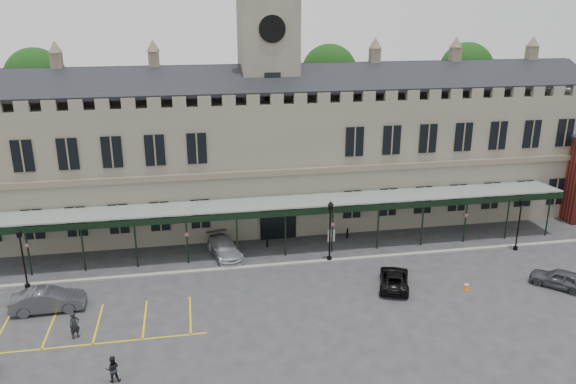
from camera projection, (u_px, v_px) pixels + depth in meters
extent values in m
plane|color=#2D2D30|center=(303.00, 297.00, 40.20)|extent=(140.00, 140.00, 0.00)
cube|color=#696658|center=(269.00, 159.00, 53.23)|extent=(60.00, 10.00, 12.00)
cube|color=brown|center=(278.00, 172.00, 48.33)|extent=(60.00, 0.35, 0.50)
cube|color=black|center=(272.00, 79.00, 48.42)|extent=(60.00, 4.77, 2.20)
cube|color=black|center=(264.00, 73.00, 53.09)|extent=(60.00, 4.77, 2.20)
cube|color=black|center=(278.00, 219.00, 49.77)|extent=(3.20, 0.18, 3.80)
cube|color=#696658|center=(269.00, 107.00, 51.64)|extent=(5.00, 5.00, 22.00)
cylinder|color=silver|center=(272.00, 29.00, 47.04)|extent=(2.20, 0.12, 2.20)
cylinder|color=black|center=(272.00, 29.00, 46.97)|extent=(2.30, 0.04, 2.30)
cube|color=black|center=(273.00, 89.00, 48.62)|extent=(1.40, 0.12, 2.80)
cube|color=#8C9E93|center=(282.00, 202.00, 47.30)|extent=(50.00, 4.00, 0.40)
cube|color=black|center=(286.00, 213.00, 45.51)|extent=(50.00, 0.18, 0.50)
cube|color=gray|center=(289.00, 264.00, 45.32)|extent=(60.00, 0.40, 0.12)
cylinder|color=#332314|center=(46.00, 147.00, 57.89)|extent=(0.70, 0.70, 12.00)
sphere|color=black|center=(36.00, 78.00, 55.67)|extent=(6.00, 6.00, 6.00)
cylinder|color=#332314|center=(328.00, 135.00, 62.99)|extent=(0.70, 0.70, 12.00)
sphere|color=black|center=(329.00, 72.00, 60.77)|extent=(6.00, 6.00, 6.00)
cylinder|color=#332314|center=(460.00, 130.00, 65.71)|extent=(0.70, 0.70, 12.00)
sphere|color=black|center=(466.00, 69.00, 63.49)|extent=(6.00, 6.00, 6.00)
cylinder|color=black|center=(28.00, 286.00, 41.46)|extent=(0.37, 0.37, 0.31)
cylinder|color=black|center=(24.00, 263.00, 40.85)|extent=(0.12, 0.12, 4.16)
cube|color=black|center=(19.00, 234.00, 40.14)|extent=(0.29, 0.29, 0.42)
cone|color=black|center=(18.00, 230.00, 40.03)|extent=(0.46, 0.46, 0.31)
cylinder|color=black|center=(329.00, 259.00, 45.93)|extent=(0.40, 0.40, 0.34)
cylinder|color=black|center=(330.00, 235.00, 45.28)|extent=(0.13, 0.13, 4.47)
cube|color=black|center=(331.00, 208.00, 44.52)|extent=(0.31, 0.31, 0.45)
cone|color=black|center=(331.00, 203.00, 44.39)|extent=(0.49, 0.49, 0.34)
cylinder|color=black|center=(515.00, 248.00, 47.96)|extent=(0.37, 0.37, 0.31)
cylinder|color=black|center=(518.00, 227.00, 47.36)|extent=(0.12, 0.12, 4.13)
cube|color=black|center=(522.00, 203.00, 46.65)|extent=(0.29, 0.29, 0.41)
cone|color=black|center=(522.00, 199.00, 46.54)|extent=(0.45, 0.45, 0.31)
cube|color=#F45F07|center=(466.00, 290.00, 41.24)|extent=(0.37, 0.37, 0.04)
cone|color=#F45F07|center=(466.00, 286.00, 41.14)|extent=(0.42, 0.42, 0.68)
cylinder|color=silver|center=(467.00, 285.00, 41.11)|extent=(0.28, 0.28, 0.10)
cylinder|color=black|center=(331.00, 239.00, 49.60)|extent=(0.06, 0.06, 0.47)
cube|color=silver|center=(331.00, 236.00, 49.50)|extent=(0.66, 0.06, 1.13)
cylinder|color=black|center=(267.00, 242.00, 48.43)|extent=(0.17, 0.17, 0.96)
cylinder|color=black|center=(347.00, 233.00, 50.27)|extent=(0.16, 0.16, 0.93)
imported|color=#3B3E43|center=(48.00, 300.00, 38.24)|extent=(4.93, 1.90, 1.60)
imported|color=#AAADB2|center=(225.00, 248.00, 46.55)|extent=(3.08, 5.31, 1.45)
imported|color=black|center=(394.00, 279.00, 41.58)|extent=(3.51, 4.95, 1.25)
imported|color=#3B3E43|center=(560.00, 279.00, 41.44)|extent=(4.07, 4.14, 1.41)
imported|color=black|center=(75.00, 325.00, 35.05)|extent=(0.78, 0.71, 1.78)
imported|color=black|center=(113.00, 369.00, 31.02)|extent=(0.81, 0.65, 1.59)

